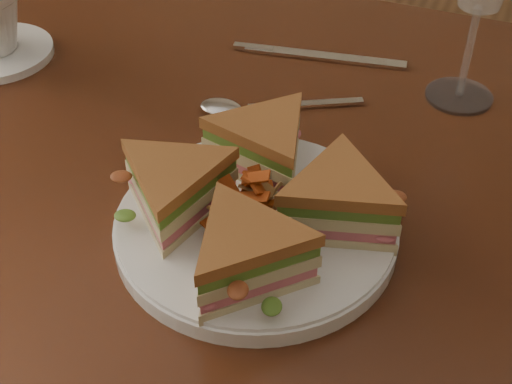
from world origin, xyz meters
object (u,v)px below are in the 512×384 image
plate (256,227)px  spoon (242,107)px  sandwich_wedges (256,196)px  table (260,231)px  knife (313,56)px

plate → spoon: size_ratio=1.51×
sandwich_wedges → table: bearing=109.6°
plate → sandwich_wedges: (0.00, 0.00, 0.04)m
sandwich_wedges → knife: (-0.05, 0.32, -0.04)m
table → plate: 0.15m
sandwich_wedges → spoon: 0.20m
sandwich_wedges → knife: size_ratio=1.32×
plate → knife: size_ratio=1.18×
knife → plate: bearing=-89.7°
plate → sandwich_wedges: bearing=90.0°
table → knife: (-0.02, 0.22, 0.10)m
table → knife: knife is taller
plate → table: bearing=109.6°
sandwich_wedges → spoon: (-0.09, 0.18, -0.04)m
spoon → knife: 0.14m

